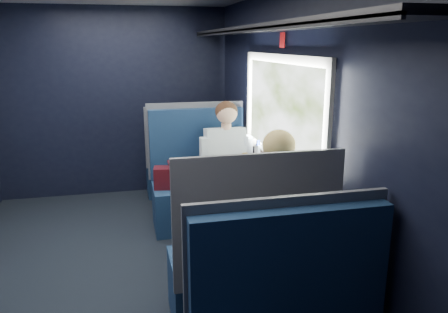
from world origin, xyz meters
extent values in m
cube|color=black|center=(0.00, 0.00, -0.01)|extent=(2.80, 4.20, 0.01)
cube|color=black|center=(1.45, 0.00, 1.15)|extent=(0.10, 4.20, 2.30)
cube|color=black|center=(0.00, 2.15, 1.15)|extent=(2.80, 0.10, 2.30)
cube|color=black|center=(0.00, -2.15, 1.15)|extent=(2.80, 0.10, 2.30)
cube|color=beige|center=(1.38, 0.00, 1.74)|extent=(0.03, 1.84, 0.07)
cube|color=beige|center=(1.38, 0.00, 0.90)|extent=(0.03, 1.84, 0.07)
cube|color=beige|center=(1.38, -0.89, 1.32)|extent=(0.03, 0.07, 0.78)
cube|color=beige|center=(1.38, 0.89, 1.32)|extent=(0.03, 0.07, 0.78)
cube|color=black|center=(1.22, 0.00, 1.98)|extent=(0.36, 4.10, 0.04)
cube|color=black|center=(1.05, 0.00, 1.96)|extent=(0.02, 4.10, 0.03)
cube|color=red|center=(1.38, 0.00, 1.89)|extent=(0.01, 0.10, 0.12)
cylinder|color=#54565E|center=(0.88, 0.00, 0.35)|extent=(0.08, 0.08, 0.70)
cube|color=silver|center=(1.06, 0.00, 0.72)|extent=(0.62, 1.00, 0.04)
cube|color=#0E203D|center=(0.85, 0.78, 0.23)|extent=(1.00, 0.50, 0.45)
cube|color=#0E203D|center=(0.85, 1.08, 0.82)|extent=(1.00, 0.10, 0.75)
cube|color=#54565E|center=(0.85, 1.14, 0.85)|extent=(1.04, 0.03, 0.82)
cube|color=#54565E|center=(0.85, 0.73, 0.55)|extent=(0.06, 0.40, 0.20)
cube|color=#480F17|center=(0.52, 0.77, 0.56)|extent=(0.33, 0.20, 0.22)
cylinder|color=#480F17|center=(0.52, 0.77, 0.71)|extent=(0.04, 0.13, 0.03)
cylinder|color=silver|center=(0.73, 0.62, 0.58)|extent=(0.10, 0.10, 0.26)
cylinder|color=blue|center=(0.73, 0.62, 0.74)|extent=(0.05, 0.05, 0.06)
cube|color=#0E203D|center=(0.85, -0.78, 0.23)|extent=(1.00, 0.50, 0.45)
cube|color=#0E203D|center=(0.85, -1.08, 0.82)|extent=(1.00, 0.10, 0.75)
cube|color=#54565E|center=(0.85, -1.14, 0.85)|extent=(1.04, 0.03, 0.82)
cube|color=#54565E|center=(0.85, -0.73, 0.55)|extent=(0.06, 0.40, 0.20)
cube|color=#0E203D|center=(0.85, 1.88, 0.23)|extent=(1.00, 0.40, 0.45)
cube|color=#0E203D|center=(0.85, 1.64, 0.78)|extent=(1.00, 0.10, 0.66)
cube|color=#54565E|center=(0.85, 1.59, 0.80)|extent=(1.04, 0.03, 0.72)
cube|color=#0E203D|center=(0.85, -1.64, 0.78)|extent=(1.00, 0.10, 0.66)
cube|color=#54565E|center=(0.85, -1.59, 0.80)|extent=(1.04, 0.03, 0.72)
cube|color=black|center=(1.10, 0.64, 0.53)|extent=(0.36, 0.44, 0.16)
cube|color=black|center=(1.10, 0.44, 0.23)|extent=(0.32, 0.12, 0.45)
cube|color=silver|center=(1.10, 0.80, 0.78)|extent=(0.40, 0.29, 0.53)
cylinder|color=#D8A88C|center=(1.10, 0.76, 1.06)|extent=(0.10, 0.10, 0.06)
sphere|color=#D8A88C|center=(1.10, 0.74, 1.20)|extent=(0.21, 0.21, 0.21)
sphere|color=#382114|center=(1.10, 0.76, 1.21)|extent=(0.22, 0.22, 0.22)
cube|color=silver|center=(0.88, 0.76, 0.78)|extent=(0.09, 0.12, 0.34)
cube|color=silver|center=(1.32, 0.76, 0.78)|extent=(0.09, 0.12, 0.34)
cube|color=black|center=(1.10, -0.64, 0.53)|extent=(0.36, 0.44, 0.16)
cube|color=black|center=(1.10, -0.44, 0.23)|extent=(0.32, 0.12, 0.45)
cube|color=black|center=(1.10, -0.80, 0.78)|extent=(0.40, 0.29, 0.53)
cylinder|color=#D8A88C|center=(1.10, -0.76, 1.06)|extent=(0.10, 0.10, 0.06)
sphere|color=#D8A88C|center=(1.10, -0.74, 1.20)|extent=(0.21, 0.21, 0.21)
sphere|color=tan|center=(1.10, -0.76, 1.21)|extent=(0.22, 0.22, 0.22)
cube|color=black|center=(0.88, -0.76, 0.78)|extent=(0.09, 0.12, 0.34)
cube|color=black|center=(1.32, -0.76, 0.78)|extent=(0.09, 0.12, 0.34)
cube|color=tan|center=(1.10, -0.86, 0.90)|extent=(0.26, 0.07, 0.36)
cube|color=white|center=(1.02, 0.02, 0.74)|extent=(0.69, 0.89, 0.01)
cube|color=silver|center=(1.17, -0.01, 0.75)|extent=(0.24, 0.32, 0.01)
cube|color=silver|center=(1.28, -0.01, 0.87)|extent=(0.02, 0.31, 0.21)
cube|color=black|center=(1.27, -0.01, 0.87)|extent=(0.01, 0.27, 0.17)
cylinder|color=silver|center=(1.33, 0.42, 0.84)|extent=(0.07, 0.07, 0.19)
cylinder|color=blue|center=(1.33, 0.42, 0.95)|extent=(0.04, 0.04, 0.04)
cylinder|color=white|center=(1.33, 0.44, 0.79)|extent=(0.07, 0.07, 0.10)
camera|label=1|loc=(0.10, -3.43, 1.87)|focal=35.00mm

